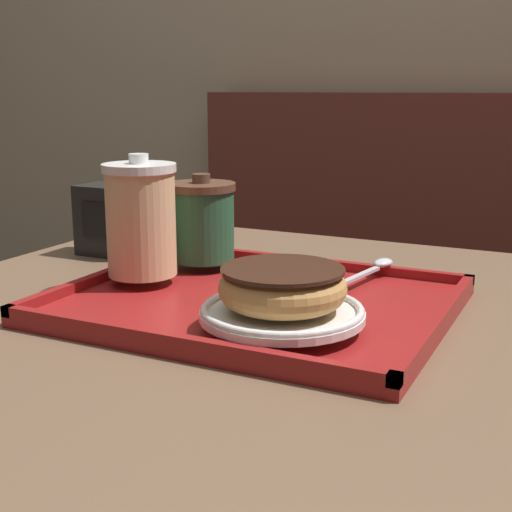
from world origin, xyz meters
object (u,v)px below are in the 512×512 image
Objects in this scene: donut_chocolate_glazed at (282,286)px; napkin_dispenser at (114,220)px; spoon at (373,268)px; coffee_cup_front at (141,219)px; coffee_cup_rear at (202,221)px.

napkin_dispenser is at bearing 148.35° from donut_chocolate_glazed.
coffee_cup_front is at bearing 128.82° from spoon.
coffee_cup_rear is 0.20m from napkin_dispenser.
napkin_dispenser is at bearing 97.75° from spoon.
coffee_cup_front reaches higher than donut_chocolate_glazed.
coffee_cup_front reaches higher than napkin_dispenser.
napkin_dispenser is (-0.39, 0.24, -0.00)m from donut_chocolate_glazed.
coffee_cup_front reaches higher than coffee_cup_rear.
napkin_dispenser is (-0.42, 0.02, 0.03)m from spoon.
coffee_cup_front is 0.11m from coffee_cup_rear.
spoon is (0.03, 0.23, -0.03)m from donut_chocolate_glazed.
spoon is at bearing 83.18° from donut_chocolate_glazed.
coffee_cup_rear is (0.03, 0.10, -0.02)m from coffee_cup_front.
napkin_dispenser is (-0.19, 0.05, -0.02)m from coffee_cup_rear.
coffee_cup_rear is 1.09× the size of napkin_dispenser.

